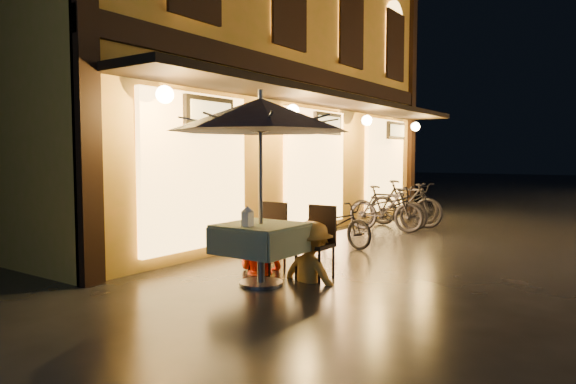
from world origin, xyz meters
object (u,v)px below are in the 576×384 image
Objects in this scene: table_lantern at (248,215)px; person_yellow at (312,223)px; cafe_table at (261,239)px; bicycle_0 at (337,223)px; person_orange at (261,221)px; patio_umbrella at (260,115)px.

person_yellow is at bearing 63.77° from table_lantern.
table_lantern is (-0.00, -0.26, 0.33)m from cafe_table.
bicycle_0 is (-1.01, 2.46, -0.35)m from person_yellow.
person_yellow reaches higher than cafe_table.
person_orange is 0.92× the size of bicycle_0.
cafe_table is at bearing 125.83° from person_orange.
cafe_table is 3.09m from bicycle_0.
person_yellow is (0.41, 0.56, 0.18)m from cafe_table.
table_lantern is 0.93m from person_yellow.
person_yellow reaches higher than table_lantern.
patio_umbrella is at bearing -155.68° from bicycle_0.
cafe_table is at bearing 61.22° from person_yellow.
cafe_table is 3.96× the size of table_lantern.
patio_umbrella is at bearing 125.83° from person_orange.
patio_umbrella is at bearing 61.22° from person_yellow.
patio_umbrella is 1.68× the size of person_orange.
bicycle_0 is at bearing -88.47° from person_orange.
person_orange is 2.47m from bicycle_0.
person_orange is at bearing 127.87° from cafe_table.
cafe_table is 0.68× the size of person_orange.
patio_umbrella reaches higher than bicycle_0.
person_orange is at bearing 118.07° from table_lantern.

